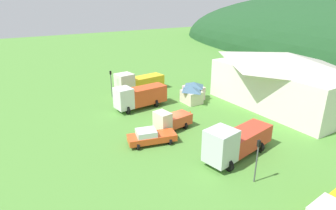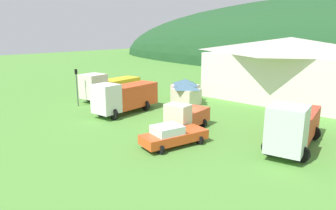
{
  "view_description": "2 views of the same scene",
  "coord_description": "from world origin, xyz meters",
  "views": [
    {
      "loc": [
        26.66,
        -16.67,
        14.72
      ],
      "look_at": [
        -1.57,
        0.97,
        2.01
      ],
      "focal_mm": 30.17,
      "sensor_mm": 36.0,
      "label": 1
    },
    {
      "loc": [
        17.39,
        -20.31,
        8.45
      ],
      "look_at": [
        -1.37,
        0.1,
        1.75
      ],
      "focal_mm": 32.96,
      "sensor_mm": 36.0,
      "label": 2
    }
  ],
  "objects": [
    {
      "name": "ground_plane",
      "position": [
        0.0,
        0.0,
        0.0
      ],
      "size": [
        200.0,
        200.0,
        0.0
      ],
      "primitive_type": "plane",
      "color": "#518C38"
    },
    {
      "name": "depot_building",
      "position": [
        2.64,
        17.77,
        3.97
      ],
      "size": [
        19.97,
        11.96,
        7.71
      ],
      "color": "white",
      "rests_on": "ground"
    },
    {
      "name": "play_shed_cream",
      "position": [
        -5.01,
        7.24,
        1.29
      ],
      "size": [
        3.05,
        2.52,
        2.51
      ],
      "color": "beige",
      "rests_on": "ground"
    },
    {
      "name": "play_shed_pink",
      "position": [
        -6.2,
        8.51,
        1.41
      ],
      "size": [
        2.96,
        2.64,
        2.74
      ],
      "color": "beige",
      "rests_on": "ground"
    },
    {
      "name": "heavy_rig_striped",
      "position": [
        -14.06,
        2.76,
        1.68
      ],
      "size": [
        3.79,
        8.59,
        3.42
      ],
      "rotation": [
        0.0,
        0.0,
        -1.46
      ],
      "color": "silver",
      "rests_on": "ground"
    },
    {
      "name": "heavy_rig_white",
      "position": [
        -7.2,
        -0.28,
        1.8
      ],
      "size": [
        3.44,
        7.64,
        3.39
      ],
      "rotation": [
        0.0,
        0.0,
        -1.5
      ],
      "color": "white",
      "rests_on": "ground"
    },
    {
      "name": "light_truck_cream",
      "position": [
        1.08,
        -0.29,
        1.21
      ],
      "size": [
        2.8,
        4.76,
        2.52
      ],
      "rotation": [
        0.0,
        0.0,
        -1.45
      ],
      "color": "beige",
      "rests_on": "ground"
    },
    {
      "name": "tow_truck_silver",
      "position": [
        9.63,
        1.64,
        1.76
      ],
      "size": [
        4.02,
        8.7,
        3.66
      ],
      "rotation": [
        0.0,
        0.0,
        -1.4
      ],
      "color": "silver",
      "rests_on": "ground"
    },
    {
      "name": "service_pickup_orange",
      "position": [
        2.85,
        -3.98,
        0.83
      ],
      "size": [
        3.19,
        5.47,
        1.66
      ],
      "rotation": [
        0.0,
        0.0,
        -1.82
      ],
      "color": "#E64E20",
      "rests_on": "ground"
    },
    {
      "name": "traffic_light_west",
      "position": [
        -13.67,
        -1.86,
        2.6
      ],
      "size": [
        0.2,
        0.32,
        4.24
      ],
      "color": "#4C4C51",
      "rests_on": "ground"
    },
    {
      "name": "traffic_light_east",
      "position": [
        13.44,
        0.27,
        2.45
      ],
      "size": [
        0.2,
        0.32,
        3.97
      ],
      "color": "#4C4C51",
      "rests_on": "ground"
    },
    {
      "name": "traffic_cone_near_pickup",
      "position": [
        -2.0,
        4.83,
        0.0
      ],
      "size": [
        0.36,
        0.36,
        0.54
      ],
      "primitive_type": "cone",
      "color": "orange",
      "rests_on": "ground"
    }
  ]
}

